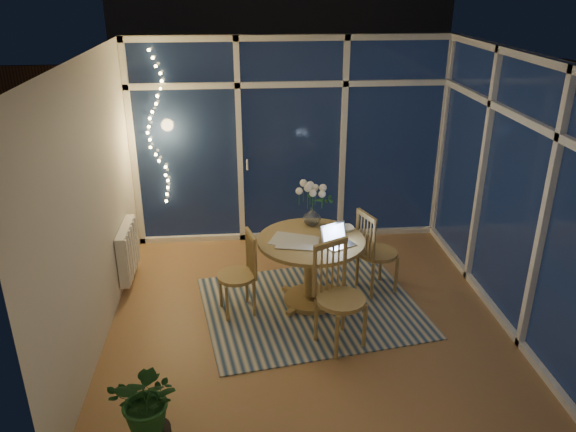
% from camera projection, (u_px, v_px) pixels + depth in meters
% --- Properties ---
extents(floor, '(4.00, 4.00, 0.00)m').
position_uv_depth(floor, '(309.00, 317.00, 5.76)').
color(floor, olive).
rests_on(floor, ground).
extents(ceiling, '(4.00, 4.00, 0.00)m').
position_uv_depth(ceiling, '(314.00, 56.00, 4.74)').
color(ceiling, white).
rests_on(ceiling, wall_back).
extents(wall_back, '(4.00, 0.04, 2.60)m').
position_uv_depth(wall_back, '(291.00, 142.00, 7.08)').
color(wall_back, silver).
rests_on(wall_back, floor).
extents(wall_front, '(4.00, 0.04, 2.60)m').
position_uv_depth(wall_front, '(352.00, 319.00, 3.42)').
color(wall_front, silver).
rests_on(wall_front, floor).
extents(wall_left, '(0.04, 4.00, 2.60)m').
position_uv_depth(wall_left, '(93.00, 206.00, 5.09)').
color(wall_left, silver).
rests_on(wall_left, floor).
extents(wall_right, '(0.04, 4.00, 2.60)m').
position_uv_depth(wall_right, '(516.00, 193.00, 5.41)').
color(wall_right, silver).
rests_on(wall_right, floor).
extents(window_wall_back, '(4.00, 0.10, 2.60)m').
position_uv_depth(window_wall_back, '(292.00, 143.00, 7.05)').
color(window_wall_back, white).
rests_on(window_wall_back, floor).
extents(window_wall_right, '(0.10, 4.00, 2.60)m').
position_uv_depth(window_wall_right, '(512.00, 193.00, 5.41)').
color(window_wall_right, white).
rests_on(window_wall_right, floor).
extents(radiator, '(0.10, 0.70, 0.58)m').
position_uv_depth(radiator, '(128.00, 250.00, 6.27)').
color(radiator, white).
rests_on(radiator, wall_left).
extents(fairy_lights, '(0.24, 0.10, 1.85)m').
position_uv_depth(fairy_lights, '(156.00, 130.00, 6.75)').
color(fairy_lights, '#F5C262').
rests_on(fairy_lights, window_wall_back).
extents(garden_patio, '(12.00, 6.00, 0.10)m').
position_uv_depth(garden_patio, '(303.00, 169.00, 10.41)').
color(garden_patio, black).
rests_on(garden_patio, ground).
extents(garden_fence, '(11.00, 0.08, 1.80)m').
position_uv_depth(garden_fence, '(274.00, 112.00, 10.45)').
color(garden_fence, '#331912').
rests_on(garden_fence, ground).
extents(neighbour_roof, '(7.00, 3.00, 2.20)m').
position_uv_depth(neighbour_roof, '(278.00, 25.00, 12.71)').
color(neighbour_roof, '#303239').
rests_on(neighbour_roof, ground).
extents(garden_shrubs, '(0.90, 0.90, 0.90)m').
position_uv_depth(garden_shrubs, '(231.00, 172.00, 8.64)').
color(garden_shrubs, black).
rests_on(garden_shrubs, ground).
extents(rug, '(2.47, 2.11, 0.01)m').
position_uv_depth(rug, '(311.00, 307.00, 5.93)').
color(rug, beige).
rests_on(rug, floor).
extents(dining_table, '(1.27, 1.27, 0.75)m').
position_uv_depth(dining_table, '(311.00, 271.00, 5.87)').
color(dining_table, '#A18048').
rests_on(dining_table, floor).
extents(chair_left, '(0.51, 0.51, 0.90)m').
position_uv_depth(chair_left, '(236.00, 274.00, 5.68)').
color(chair_left, '#A18048').
rests_on(chair_left, floor).
extents(chair_right, '(0.58, 0.58, 0.97)m').
position_uv_depth(chair_right, '(378.00, 251.00, 6.07)').
color(chair_right, '#A18048').
rests_on(chair_right, floor).
extents(chair_front, '(0.64, 0.64, 1.03)m').
position_uv_depth(chair_front, '(341.00, 297.00, 5.14)').
color(chair_front, '#A18048').
rests_on(chair_front, floor).
extents(laptop, '(0.37, 0.36, 0.21)m').
position_uv_depth(laptop, '(340.00, 236.00, 5.55)').
color(laptop, silver).
rests_on(laptop, dining_table).
extents(flower_vase, '(0.23, 0.23, 0.21)m').
position_uv_depth(flower_vase, '(312.00, 216.00, 6.02)').
color(flower_vase, silver).
rests_on(flower_vase, dining_table).
extents(bowl, '(0.18, 0.18, 0.04)m').
position_uv_depth(bowl, '(346.00, 229.00, 5.92)').
color(bowl, white).
rests_on(bowl, dining_table).
extents(newspapers, '(0.49, 0.41, 0.01)m').
position_uv_depth(newspapers, '(295.00, 241.00, 5.67)').
color(newspapers, silver).
rests_on(newspapers, dining_table).
extents(phone, '(0.11, 0.07, 0.01)m').
position_uv_depth(phone, '(328.00, 243.00, 5.63)').
color(phone, black).
rests_on(phone, dining_table).
extents(potted_plant, '(0.64, 0.59, 0.76)m').
position_uv_depth(potted_plant, '(149.00, 405.00, 4.03)').
color(potted_plant, '#1B4D21').
rests_on(potted_plant, floor).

